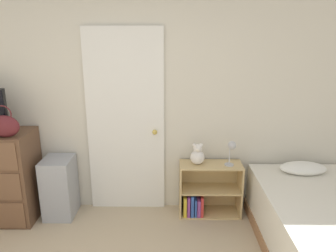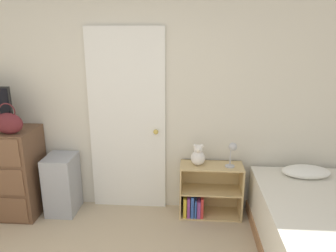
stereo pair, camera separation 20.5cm
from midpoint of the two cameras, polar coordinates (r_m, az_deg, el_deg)
wall_back at (r=3.70m, az=-5.90°, el=4.32°), size 10.00×0.06×2.55m
door_closed at (r=3.71m, az=-5.52°, el=0.64°), size 0.86×0.09×2.09m
handbag at (r=3.70m, az=-24.61°, el=0.45°), size 0.30×0.14×0.33m
storage_bin at (r=3.97m, az=-16.52°, el=-9.70°), size 0.32×0.39×0.68m
bookshelf at (r=3.83m, az=8.07°, el=-11.64°), size 0.69×0.30×0.61m
teddy_bear at (r=3.62m, az=6.88°, el=-5.21°), size 0.16×0.16×0.24m
desk_lamp at (r=3.59m, az=12.76°, el=-4.08°), size 0.12×0.11×0.28m
bed at (r=3.43m, az=27.37°, el=-16.55°), size 1.11×1.80×0.67m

